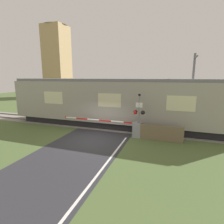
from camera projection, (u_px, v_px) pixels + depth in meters
ground_plane at (93, 139)px, 12.64m from camera, size 80.00×80.00×0.00m
track_bed at (110, 126)px, 16.02m from camera, size 36.00×3.20×0.13m
train at (115, 103)px, 15.45m from camera, size 19.60×2.83×4.27m
crossing_barrier at (129, 128)px, 13.10m from camera, size 6.46×0.44×1.17m
signal_post at (139, 113)px, 12.55m from camera, size 0.83×0.26×3.27m
catenary_pole at (192, 89)px, 15.44m from camera, size 0.20×1.90×6.42m
distant_building at (57, 60)px, 38.92m from camera, size 5.16×5.16×16.11m
roadside_fence at (161, 133)px, 12.19m from camera, size 2.95×0.06×1.10m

